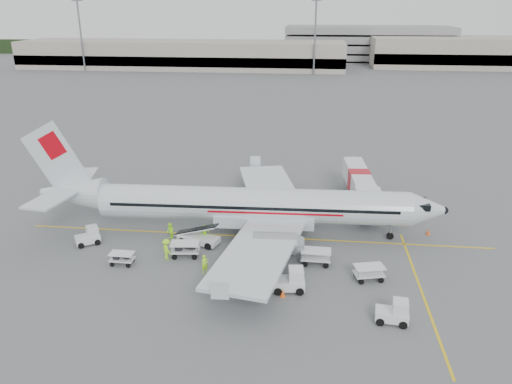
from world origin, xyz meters
TOP-DOWN VIEW (x-y plane):
  - ground at (0.00, 0.00)m, footprint 360.00×360.00m
  - stripe_lead at (0.00, 0.00)m, footprint 44.00×0.20m
  - stripe_cross at (14.00, -8.00)m, footprint 0.20×20.00m
  - terminal_west at (-40.00, 130.00)m, footprint 110.00×22.00m
  - terminal_east at (70.00, 145.00)m, footprint 90.00×26.00m
  - parking_garage at (25.00, 160.00)m, footprint 62.00×24.00m
  - treeline at (0.00, 175.00)m, footprint 300.00×3.00m
  - mast_west at (-70.00, 118.00)m, footprint 3.20×1.20m
  - mast_center at (5.00, 118.00)m, footprint 3.20×1.20m
  - aircraft at (-0.05, 0.52)m, footprint 39.04×31.08m
  - jet_bridge at (10.42, 9.42)m, footprint 3.80×14.86m
  - belt_loader at (-4.84, -2.00)m, footprint 5.37×3.27m
  - tug_fore at (11.12, -12.39)m, footprint 2.37×1.53m
  - tug_mid at (3.79, -9.12)m, footprint 2.57×1.64m
  - tug_aft at (-14.97, -3.27)m, footprint 2.48×2.23m
  - cart_loaded_a at (-5.49, -4.54)m, footprint 2.63×1.74m
  - cart_loaded_b at (-10.47, -6.56)m, footprint 2.06×1.24m
  - cart_empty_a at (5.87, -4.66)m, footprint 2.54×1.54m
  - cart_empty_b at (10.09, -6.80)m, footprint 2.63×1.94m
  - cone_nose at (16.61, 2.36)m, footprint 0.40×0.40m
  - cone_port at (-0.45, 10.19)m, footprint 0.41×0.41m
  - cone_stbd at (3.40, -10.06)m, footprint 0.40×0.40m
  - crew_a at (-3.18, -7.21)m, footprint 0.69×0.68m
  - crew_b at (-7.68, -1.50)m, footprint 1.00×1.03m
  - crew_c at (-6.94, -5.21)m, footprint 1.34×1.36m
  - crew_d at (-4.39, -1.50)m, footprint 1.05×0.72m

SIDE VIEW (x-z plane):
  - ground at x=0.00m, z-range 0.00..0.00m
  - stripe_lead at x=0.00m, z-range 0.00..0.01m
  - stripe_cross at x=14.00m, z-range 0.00..0.01m
  - cone_nose at x=16.61m, z-range 0.00..0.65m
  - cone_stbd at x=3.40m, z-range 0.00..0.65m
  - cone_port at x=-0.45m, z-range 0.00..0.67m
  - cart_loaded_b at x=-10.47m, z-range 0.00..1.06m
  - cart_empty_b at x=10.09m, z-range 0.00..1.23m
  - cart_loaded_a at x=-5.49m, z-range 0.00..1.30m
  - cart_empty_a at x=5.87m, z-range 0.00..1.30m
  - crew_a at x=-3.18m, z-range 0.00..1.61m
  - crew_d at x=-4.39m, z-range 0.00..1.66m
  - tug_aft at x=-14.97m, z-range 0.00..1.66m
  - crew_b at x=-7.68m, z-range 0.00..1.67m
  - tug_fore at x=11.12m, z-range 0.00..1.74m
  - crew_c at x=-6.94m, z-range 0.00..1.88m
  - tug_mid at x=3.79m, z-range 0.00..1.89m
  - belt_loader at x=-4.84m, z-range 0.00..2.73m
  - jet_bridge at x=10.42m, z-range 0.00..3.86m
  - treeline at x=0.00m, z-range 0.00..6.00m
  - terminal_west at x=-40.00m, z-range 0.00..9.00m
  - terminal_east at x=70.00m, z-range 0.00..10.00m
  - aircraft at x=-0.05m, z-range 0.00..10.50m
  - parking_garage at x=25.00m, z-range 0.00..14.00m
  - mast_west at x=-70.00m, z-range 0.00..22.00m
  - mast_center at x=5.00m, z-range 0.00..22.00m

